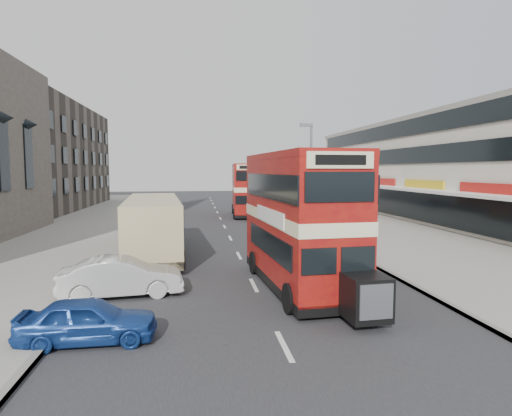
{
  "coord_description": "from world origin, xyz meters",
  "views": [
    {
      "loc": [
        -2.22,
        -14.69,
        4.57
      ],
      "look_at": [
        0.55,
        5.33,
        2.79
      ],
      "focal_mm": 30.36,
      "sensor_mm": 36.0,
      "label": 1
    }
  ],
  "objects_px": {
    "car_right_a": "(295,219)",
    "car_left_near": "(88,320)",
    "bus_second": "(246,190)",
    "car_right_b": "(285,217)",
    "bus_main": "(299,220)",
    "coach": "(153,224)",
    "pedestrian_near": "(351,223)",
    "car_right_c": "(262,205)",
    "cyclist": "(277,219)",
    "pedestrian_far": "(293,203)",
    "street_lamp": "(310,167)",
    "car_left_front": "(122,277)"
  },
  "relations": [
    {
      "from": "pedestrian_near",
      "to": "car_right_c",
      "type": "bearing_deg",
      "value": -84.88
    },
    {
      "from": "bus_second",
      "to": "pedestrian_near",
      "type": "height_order",
      "value": "bus_second"
    },
    {
      "from": "pedestrian_far",
      "to": "cyclist",
      "type": "distance_m",
      "value": 12.53
    },
    {
      "from": "bus_main",
      "to": "street_lamp",
      "type": "bearing_deg",
      "value": -110.59
    },
    {
      "from": "cyclist",
      "to": "car_right_c",
      "type": "bearing_deg",
      "value": 82.65
    },
    {
      "from": "car_right_b",
      "to": "pedestrian_near",
      "type": "relative_size",
      "value": 3.02
    },
    {
      "from": "bus_second",
      "to": "coach",
      "type": "bearing_deg",
      "value": 72.5
    },
    {
      "from": "bus_main",
      "to": "cyclist",
      "type": "distance_m",
      "value": 17.32
    },
    {
      "from": "street_lamp",
      "to": "pedestrian_far",
      "type": "xyz_separation_m",
      "value": [
        1.49,
        12.37,
        -3.71
      ]
    },
    {
      "from": "bus_main",
      "to": "bus_second",
      "type": "distance_m",
      "value": 26.49
    },
    {
      "from": "bus_main",
      "to": "pedestrian_far",
      "type": "height_order",
      "value": "bus_main"
    },
    {
      "from": "street_lamp",
      "to": "coach",
      "type": "xyz_separation_m",
      "value": [
        -11.07,
        -8.99,
        -3.11
      ]
    },
    {
      "from": "car_right_b",
      "to": "pedestrian_far",
      "type": "distance_m",
      "value": 10.35
    },
    {
      "from": "car_right_a",
      "to": "cyclist",
      "type": "relative_size",
      "value": 2.51
    },
    {
      "from": "car_left_near",
      "to": "cyclist",
      "type": "bearing_deg",
      "value": -24.45
    },
    {
      "from": "street_lamp",
      "to": "car_right_a",
      "type": "height_order",
      "value": "street_lamp"
    },
    {
      "from": "car_right_c",
      "to": "pedestrian_near",
      "type": "height_order",
      "value": "pedestrian_near"
    },
    {
      "from": "car_right_a",
      "to": "car_right_b",
      "type": "distance_m",
      "value": 2.51
    },
    {
      "from": "car_left_near",
      "to": "pedestrian_near",
      "type": "bearing_deg",
      "value": -40.15
    },
    {
      "from": "bus_main",
      "to": "pedestrian_far",
      "type": "relative_size",
      "value": 4.98
    },
    {
      "from": "cyclist",
      "to": "bus_second",
      "type": "bearing_deg",
      "value": 95.2
    },
    {
      "from": "car_right_b",
      "to": "car_right_a",
      "type": "bearing_deg",
      "value": -0.17
    },
    {
      "from": "car_right_a",
      "to": "bus_second",
      "type": "bearing_deg",
      "value": -166.17
    },
    {
      "from": "pedestrian_far",
      "to": "cyclist",
      "type": "bearing_deg",
      "value": -113.32
    },
    {
      "from": "coach",
      "to": "car_left_front",
      "type": "height_order",
      "value": "coach"
    },
    {
      "from": "street_lamp",
      "to": "bus_second",
      "type": "distance_m",
      "value": 10.86
    },
    {
      "from": "bus_main",
      "to": "car_right_c",
      "type": "distance_m",
      "value": 32.72
    },
    {
      "from": "street_lamp",
      "to": "car_left_front",
      "type": "xyz_separation_m",
      "value": [
        -11.45,
        -16.8,
        -4.07
      ]
    },
    {
      "from": "bus_second",
      "to": "car_right_c",
      "type": "bearing_deg",
      "value": -109.25
    },
    {
      "from": "bus_main",
      "to": "pedestrian_near",
      "type": "xyz_separation_m",
      "value": [
        6.59,
        12.15,
        -1.71
      ]
    },
    {
      "from": "street_lamp",
      "to": "car_right_b",
      "type": "xyz_separation_m",
      "value": [
        -1.41,
        2.44,
        -4.11
      ]
    },
    {
      "from": "coach",
      "to": "car_right_b",
      "type": "xyz_separation_m",
      "value": [
        9.67,
        11.43,
        -1.0
      ]
    },
    {
      "from": "car_right_c",
      "to": "cyclist",
      "type": "bearing_deg",
      "value": -1.76
    },
    {
      "from": "street_lamp",
      "to": "car_right_a",
      "type": "bearing_deg",
      "value": -177.33
    },
    {
      "from": "bus_second",
      "to": "car_right_b",
      "type": "distance_m",
      "value": 8.11
    },
    {
      "from": "pedestrian_far",
      "to": "car_right_a",
      "type": "bearing_deg",
      "value": -107.2
    },
    {
      "from": "street_lamp",
      "to": "car_left_near",
      "type": "bearing_deg",
      "value": -118.9
    },
    {
      "from": "car_right_c",
      "to": "car_right_b",
      "type": "bearing_deg",
      "value": 2.1
    },
    {
      "from": "bus_main",
      "to": "pedestrian_far",
      "type": "bearing_deg",
      "value": -106.63
    },
    {
      "from": "car_left_near",
      "to": "car_right_b",
      "type": "xyz_separation_m",
      "value": [
        10.22,
        23.5,
        0.06
      ]
    },
    {
      "from": "bus_main",
      "to": "car_left_near",
      "type": "height_order",
      "value": "bus_main"
    },
    {
      "from": "car_left_near",
      "to": "bus_main",
      "type": "bearing_deg",
      "value": -57.83
    },
    {
      "from": "car_right_a",
      "to": "car_left_near",
      "type": "bearing_deg",
      "value": -27.55
    },
    {
      "from": "car_right_a",
      "to": "car_right_b",
      "type": "relative_size",
      "value": 1.06
    },
    {
      "from": "street_lamp",
      "to": "pedestrian_far",
      "type": "bearing_deg",
      "value": 83.15
    },
    {
      "from": "coach",
      "to": "car_right_c",
      "type": "bearing_deg",
      "value": 63.86
    },
    {
      "from": "car_left_near",
      "to": "car_right_c",
      "type": "height_order",
      "value": "car_right_c"
    },
    {
      "from": "cyclist",
      "to": "pedestrian_near",
      "type": "bearing_deg",
      "value": -52.75
    },
    {
      "from": "coach",
      "to": "pedestrian_far",
      "type": "distance_m",
      "value": 24.79
    },
    {
      "from": "car_right_c",
      "to": "bus_second",
      "type": "bearing_deg",
      "value": -20.38
    }
  ]
}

